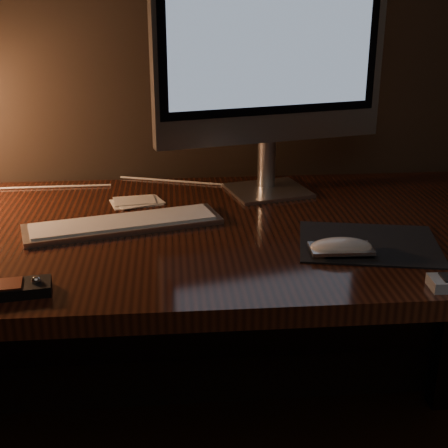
{
  "coord_description": "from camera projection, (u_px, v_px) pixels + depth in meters",
  "views": [
    {
      "loc": [
        -0.07,
        0.6,
        1.23
      ],
      "look_at": [
        0.03,
        1.73,
        0.8
      ],
      "focal_mm": 50.0,
      "sensor_mm": 36.0,
      "label": 1
    }
  ],
  "objects": [
    {
      "name": "desk",
      "position": [
        203.0,
        267.0,
        1.46
      ],
      "size": [
        1.6,
        0.75,
        0.75
      ],
      "color": "#35160C",
      "rests_on": "ground"
    },
    {
      "name": "monitor",
      "position": [
        272.0,
        46.0,
        1.44
      ],
      "size": [
        0.57,
        0.21,
        0.6
      ],
      "rotation": [
        0.0,
        0.0,
        0.24
      ],
      "color": "silver",
      "rests_on": "desk"
    },
    {
      "name": "keyboard",
      "position": [
        123.0,
        223.0,
        1.34
      ],
      "size": [
        0.43,
        0.22,
        0.02
      ],
      "primitive_type": "cube",
      "rotation": [
        0.0,
        0.0,
        0.26
      ],
      "color": "silver",
      "rests_on": "desk"
    },
    {
      "name": "mousepad",
      "position": [
        369.0,
        243.0,
        1.25
      ],
      "size": [
        0.31,
        0.27,
        0.0
      ],
      "primitive_type": "cube",
      "rotation": [
        0.0,
        0.0,
        -0.2
      ],
      "color": "black",
      "rests_on": "desk"
    },
    {
      "name": "mouse",
      "position": [
        341.0,
        249.0,
        1.2
      ],
      "size": [
        0.12,
        0.07,
        0.02
      ],
      "primitive_type": "ellipsoid",
      "rotation": [
        0.0,
        0.0,
        -0.04
      ],
      "color": "white",
      "rests_on": "desk"
    },
    {
      "name": "media_remote",
      "position": [
        4.0,
        289.0,
        1.04
      ],
      "size": [
        0.16,
        0.08,
        0.03
      ],
      "rotation": [
        0.0,
        0.0,
        0.15
      ],
      "color": "black",
      "rests_on": "desk"
    },
    {
      "name": "papers",
      "position": [
        136.0,
        202.0,
        1.49
      ],
      "size": [
        0.13,
        0.1,
        0.01
      ],
      "primitive_type": "cube",
      "rotation": [
        0.0,
        0.0,
        0.25
      ],
      "color": "white",
      "rests_on": "desk"
    },
    {
      "name": "cable",
      "position": [
        111.0,
        185.0,
        1.62
      ],
      "size": [
        0.65,
        0.13,
        0.01
      ],
      "primitive_type": "cylinder",
      "rotation": [
        0.0,
        1.57,
        -0.19
      ],
      "color": "white",
      "rests_on": "desk"
    }
  ]
}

